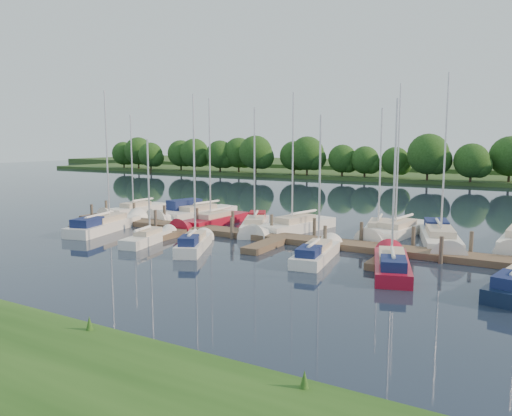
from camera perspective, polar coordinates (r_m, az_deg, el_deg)
The scene contains 20 objects.
ground at distance 28.79m, azimuth -3.98°, elevation -6.54°, with size 260.00×260.00×0.00m, color black.
dock at distance 34.89m, azimuth 2.75°, elevation -3.65°, with size 40.00×6.00×0.40m.
mooring_pilings at distance 35.80m, azimuth 3.58°, elevation -2.71°, with size 38.24×2.84×2.00m.
far_shore at distance 99.57m, azimuth 20.95°, elevation 3.36°, with size 180.00×30.00×0.60m, color #1F3D17.
distant_hill at distance 124.25m, azimuth 22.82°, elevation 4.24°, with size 220.00×40.00×1.40m, color #3C5927.
treeline at distance 87.40m, azimuth 18.62°, elevation 5.41°, with size 145.21×9.36×8.32m.
sailboat_n_0 at distance 49.99m, azimuth -13.62°, elevation -0.29°, with size 2.07×7.68×9.86m.
motorboat at distance 46.99m, azimuth -8.39°, elevation -0.51°, with size 3.24×6.67×2.01m.
sailboat_n_2 at distance 46.44m, azimuth -6.78°, elevation -0.73°, with size 3.41×9.27×11.61m.
sailboat_n_3 at distance 41.99m, azimuth -5.01°, elevation -1.61°, with size 2.23×8.51×10.84m.
sailboat_n_4 at distance 39.77m, azimuth -0.12°, elevation -2.05°, with size 4.55×7.62×9.95m.
sailboat_n_5 at distance 39.03m, azimuth 4.41°, elevation -2.31°, with size 3.76×8.70×11.14m.
sailboat_n_6 at distance 39.10m, azimuth 13.81°, elevation -2.51°, with size 3.04×7.75×9.80m.
sailboat_n_7 at distance 38.74m, azimuth 15.77°, elevation -2.67°, with size 3.39×9.19×11.53m.
sailboat_n_8 at distance 36.54m, azimuth 20.26°, elevation -3.40°, with size 4.30×9.43×11.90m.
sailboat_s_0 at distance 41.26m, azimuth -16.73°, elevation -1.99°, with size 3.68×8.94×11.35m.
sailboat_s_1 at distance 35.57m, azimuth -12.19°, elevation -3.47°, with size 2.30×5.80×7.53m.
sailboat_s_2 at distance 32.79m, azimuth -7.07°, elevation -4.21°, with size 3.62×6.05×8.18m.
sailboat_s_3 at distance 30.27m, azimuth 6.97°, elevation -5.25°, with size 2.51×7.02×8.93m.
sailboat_s_4 at distance 28.23m, azimuth 15.23°, elevation -6.41°, with size 3.56×7.55×9.71m.
Camera 1 is at (15.64, -23.10, 7.13)m, focal length 35.00 mm.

